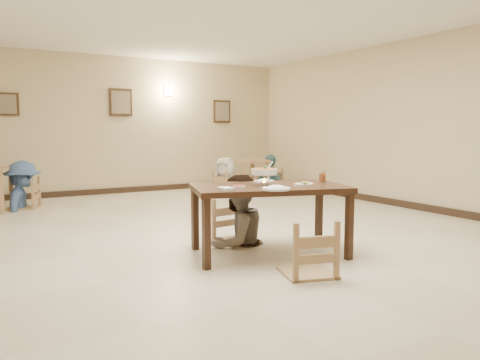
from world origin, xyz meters
TOP-DOWN VIEW (x-y plane):
  - floor at (0.00, 0.00)m, footprint 10.00×10.00m
  - ceiling at (0.00, 0.00)m, footprint 10.00×10.00m
  - wall_back at (0.00, 5.00)m, footprint 10.00×0.00m
  - wall_right at (4.00, 0.00)m, footprint 0.00×10.00m
  - baseboard_back at (0.00, 4.97)m, footprint 8.00×0.06m
  - baseboard_right at (3.97, 0.00)m, footprint 0.06×10.00m
  - picture_a at (-2.20, 4.96)m, footprint 0.55×0.04m
  - picture_b at (0.10, 4.96)m, footprint 0.50×0.04m
  - picture_c at (2.60, 4.96)m, footprint 0.45×0.04m
  - wall_sconce at (1.20, 4.96)m, footprint 0.16×0.05m
  - main_table at (0.07, -1.02)m, footprint 1.87×1.37m
  - chair_far at (0.04, -0.31)m, footprint 0.47×0.47m
  - chair_near at (-0.00, -1.81)m, footprint 0.49×0.49m
  - main_diner at (0.02, -0.39)m, footprint 0.97×0.85m
  - curry_warmer at (0.02, -0.99)m, footprint 0.32×0.29m
  - rice_plate_far at (0.19, -0.72)m, footprint 0.26×0.26m
  - rice_plate_near at (-0.09, -1.39)m, footprint 0.29×0.29m
  - fried_plate at (0.41, -1.20)m, footprint 0.23×0.23m
  - chili_dish at (-0.32, -1.01)m, footprint 0.12×0.12m
  - napkin_cutlery at (-0.55, -1.15)m, footprint 0.15×0.25m
  - drink_glass at (0.72, -1.14)m, footprint 0.08×0.08m
  - bg_table_right at (2.64, 3.73)m, footprint 0.76×0.76m
  - bg_chair_lr at (-2.03, 3.75)m, footprint 0.49×0.49m
  - bg_chair_rl at (2.02, 3.68)m, footprint 0.45×0.45m
  - bg_chair_rr at (3.26, 3.78)m, footprint 0.46×0.46m
  - bg_diner_b at (-2.03, 3.75)m, footprint 0.93×1.24m
  - bg_diner_c at (2.02, 3.68)m, footprint 0.84×0.94m
  - bg_diner_d at (3.26, 3.78)m, footprint 0.50×1.01m

SIDE VIEW (x-z plane):
  - floor at x=0.00m, z-range 0.00..0.00m
  - baseboard_back at x=0.00m, z-range 0.00..0.12m
  - baseboard_right at x=3.97m, z-range 0.00..0.12m
  - bg_chair_rl at x=2.02m, z-range 0.00..0.96m
  - bg_chair_rr at x=3.26m, z-range 0.00..0.98m
  - chair_far at x=0.04m, z-range 0.00..0.99m
  - chair_near at x=0.00m, z-range 0.00..1.03m
  - bg_chair_lr at x=-2.03m, z-range 0.00..1.04m
  - bg_table_right at x=2.64m, z-range 0.23..0.96m
  - main_table at x=0.07m, z-range 0.31..1.09m
  - chili_dish at x=-0.32m, z-range 0.78..0.81m
  - rice_plate_far at x=0.19m, z-range 0.77..0.83m
  - rice_plate_near at x=-0.09m, z-range 0.76..0.83m
  - napkin_cutlery at x=-0.55m, z-range 0.78..0.81m
  - fried_plate at x=0.41m, z-range 0.77..0.83m
  - bg_diner_c at x=2.02m, z-range 0.00..1.62m
  - bg_diner_d at x=3.26m, z-range 0.00..1.66m
  - main_diner at x=0.02m, z-range 0.00..1.70m
  - drink_glass at x=0.72m, z-range 0.78..0.93m
  - bg_diner_b at x=-2.03m, z-range 0.00..1.71m
  - curry_warmer at x=0.02m, z-range 0.80..1.06m
  - wall_back at x=0.00m, z-range -3.50..6.50m
  - wall_right at x=4.00m, z-range -3.50..6.50m
  - picture_c at x=2.60m, z-range 1.57..2.12m
  - picture_a at x=-2.20m, z-range 1.67..2.12m
  - picture_b at x=0.10m, z-range 1.70..2.30m
  - wall_sconce at x=1.20m, z-range 2.19..2.41m
  - ceiling at x=0.00m, z-range 3.00..3.00m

